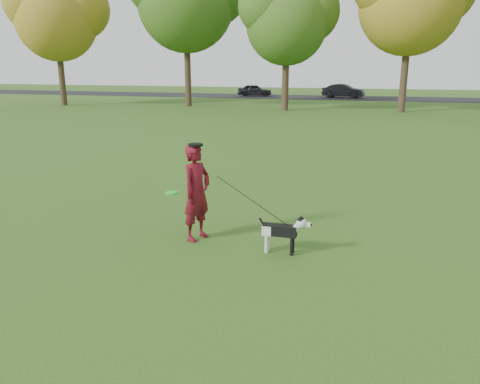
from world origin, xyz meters
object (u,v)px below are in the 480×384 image
(dog, at_px, (284,230))
(car_left, at_px, (255,90))
(man, at_px, (197,193))
(car_mid, at_px, (343,91))

(dog, bearing_deg, car_left, 104.69)
(man, xyz_separation_m, car_mid, (0.05, 40.34, -0.22))
(man, distance_m, car_left, 41.32)
(car_left, bearing_deg, dog, -173.26)
(dog, bearing_deg, car_mid, 92.31)
(dog, bearing_deg, man, 171.25)
(car_mid, bearing_deg, car_left, 99.54)
(dog, height_order, car_left, car_left)
(car_left, xyz_separation_m, car_mid, (9.01, 0.00, 0.06))
(dog, xyz_separation_m, car_mid, (-1.63, 40.60, 0.25))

